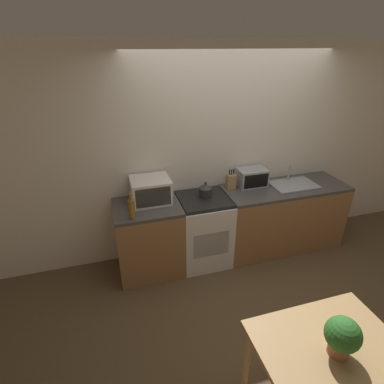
% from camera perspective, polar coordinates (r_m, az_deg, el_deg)
% --- Properties ---
extents(ground_plane, '(16.00, 16.00, 0.00)m').
position_cam_1_polar(ground_plane, '(3.72, 12.31, -17.62)').
color(ground_plane, brown).
extents(wall_back, '(10.00, 0.06, 2.60)m').
position_cam_1_polar(wall_back, '(3.85, 6.88, 7.29)').
color(wall_back, silver).
rests_on(wall_back, ground_plane).
extents(counter_left_run, '(0.76, 0.62, 0.90)m').
position_cam_1_polar(counter_left_run, '(3.67, -8.17, -8.75)').
color(counter_left_run, olive).
rests_on(counter_left_run, ground_plane).
extents(counter_right_run, '(1.62, 0.62, 0.90)m').
position_cam_1_polar(counter_right_run, '(4.24, 16.62, -4.49)').
color(counter_right_run, olive).
rests_on(counter_right_run, ground_plane).
extents(stove_range, '(0.61, 0.62, 0.90)m').
position_cam_1_polar(stove_range, '(3.80, 2.12, -7.19)').
color(stove_range, silver).
rests_on(stove_range, ground_plane).
extents(kettle, '(0.16, 0.16, 0.19)m').
position_cam_1_polar(kettle, '(3.57, 2.57, 0.35)').
color(kettle, '#2D2D2D').
rests_on(kettle, stove_range).
extents(microwave, '(0.44, 0.38, 0.28)m').
position_cam_1_polar(microwave, '(3.46, -7.89, 0.33)').
color(microwave, silver).
rests_on(microwave, counter_left_run).
extents(bottle, '(0.07, 0.07, 0.29)m').
position_cam_1_polar(bottle, '(3.17, -11.41, -3.10)').
color(bottle, olive).
rests_on(bottle, counter_left_run).
extents(knife_block, '(0.11, 0.08, 0.26)m').
position_cam_1_polar(knife_block, '(3.79, 7.42, 2.03)').
color(knife_block, tan).
rests_on(knife_block, counter_right_run).
extents(toaster_oven, '(0.37, 0.25, 0.22)m').
position_cam_1_polar(toaster_oven, '(3.91, 11.33, 2.75)').
color(toaster_oven, '#999BA0').
rests_on(toaster_oven, counter_right_run).
extents(sink_basin, '(0.58, 0.38, 0.24)m').
position_cam_1_polar(sink_basin, '(4.09, 18.73, 1.40)').
color(sink_basin, '#999BA0').
rests_on(sink_basin, counter_right_run).
extents(dining_table, '(0.99, 0.70, 0.72)m').
position_cam_1_polar(dining_table, '(2.53, 24.26, -26.16)').
color(dining_table, tan).
rests_on(dining_table, ground_plane).
extents(potted_plant, '(0.23, 0.23, 0.29)m').
position_cam_1_polar(potted_plant, '(2.32, 26.73, -23.27)').
color(potted_plant, '#9E5B3D').
rests_on(potted_plant, dining_table).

